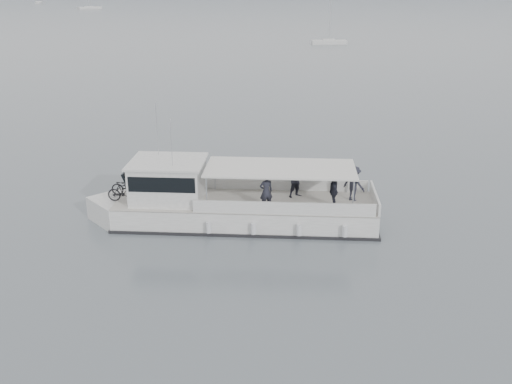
{
  "coord_description": "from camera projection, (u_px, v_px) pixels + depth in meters",
  "views": [
    {
      "loc": [
        2.31,
        -24.11,
        11.08
      ],
      "look_at": [
        0.83,
        1.09,
        1.6
      ],
      "focal_mm": 40.0,
      "sensor_mm": 36.0,
      "label": 1
    }
  ],
  "objects": [
    {
      "name": "ground",
      "position": [
        237.0,
        232.0,
        26.55
      ],
      "size": [
        1400.0,
        1400.0,
        0.0
      ],
      "primitive_type": "plane",
      "color": "#525B61",
      "rests_on": "ground"
    },
    {
      "name": "tour_boat",
      "position": [
        220.0,
        204.0,
        27.29
      ],
      "size": [
        14.06,
        3.71,
        5.88
      ],
      "rotation": [
        0.0,
        0.0,
        -0.01
      ],
      "color": "white",
      "rests_on": "ground"
    },
    {
      "name": "moored_fleet",
      "position": [
        288.0,
        10.0,
        207.3
      ],
      "size": [
        371.8,
        332.03,
        10.54
      ],
      "color": "white",
      "rests_on": "ground"
    }
  ]
}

